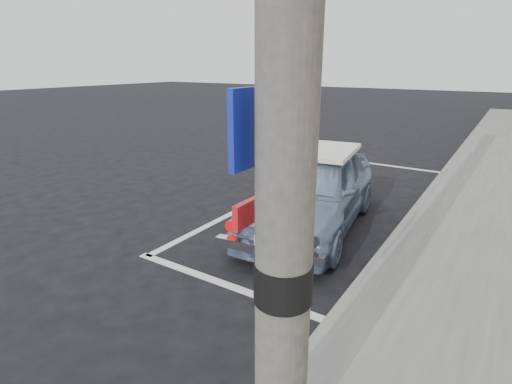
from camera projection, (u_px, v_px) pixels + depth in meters
ground at (221, 259)px, 5.44m from camera, size 80.00×80.00×0.00m
sidewalk at (501, 256)px, 5.37m from camera, size 2.80×40.00×0.15m
pline_rear at (229, 286)px, 4.79m from camera, size 3.00×0.12×0.01m
pline_front at (389, 166)px, 10.38m from camera, size 3.00×0.12×0.01m
pline_side at (275, 191)px, 8.31m from camera, size 0.12×7.00×0.01m
retro_coupe at (312, 189)px, 6.34m from camera, size 2.01×3.89×1.26m
cat at (278, 266)px, 4.99m from camera, size 0.32×0.51×0.28m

